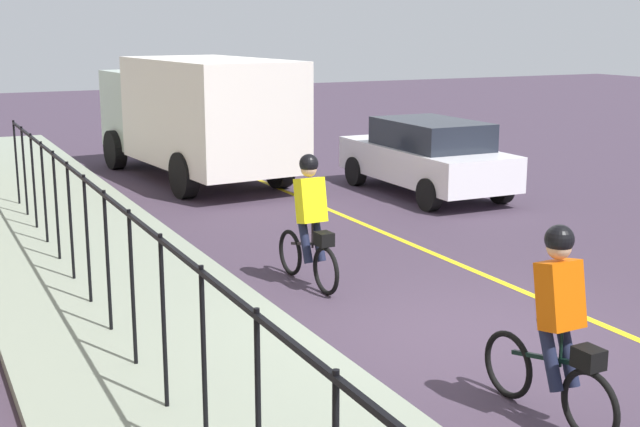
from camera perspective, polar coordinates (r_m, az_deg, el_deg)
ground_plane at (r=10.26m, az=9.85°, el=-7.81°), size 80.00×80.00×0.00m
lane_line_centre at (r=11.24m, az=16.53°, el=-6.34°), size 36.00×0.12×0.01m
sidewalk at (r=8.80m, az=-8.74°, el=-10.77°), size 40.00×3.20×0.15m
iron_fence at (r=9.25m, az=-13.22°, el=-2.14°), size 16.69×0.04×1.60m
cyclist_lead at (r=11.65m, az=-0.67°, el=-0.51°), size 1.71×0.37×1.83m
cyclist_follow at (r=7.95m, az=15.38°, el=-7.19°), size 1.71×0.37×1.83m
patrol_sedan at (r=18.21m, az=7.06°, el=3.82°), size 4.41×1.94×1.58m
box_truck_background at (r=19.90m, az=-8.17°, el=6.62°), size 6.90×3.05×2.78m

